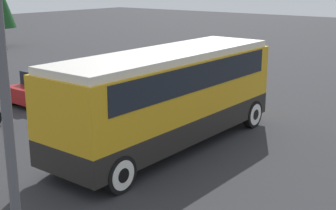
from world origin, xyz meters
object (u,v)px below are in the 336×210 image
parked_car_near (106,93)px  lamp_post (6,102)px  tour_bus (170,90)px  parked_car_far (53,85)px

parked_car_near → lamp_post: lamp_post is taller
tour_bus → parked_car_far: (1.57, 8.12, -1.22)m
parked_car_near → lamp_post: (-10.15, -8.39, 3.04)m
tour_bus → lamp_post: size_ratio=1.62×
parked_car_far → lamp_post: size_ratio=0.74×
parked_car_far → tour_bus: bearing=-101.0°
tour_bus → lamp_post: (-8.00, -3.16, 1.75)m
parked_car_far → lamp_post: lamp_post is taller
lamp_post → parked_car_far: bearing=49.7°
tour_bus → parked_car_far: 8.36m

